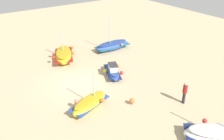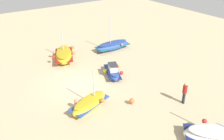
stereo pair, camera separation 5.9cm
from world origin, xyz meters
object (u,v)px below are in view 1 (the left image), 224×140
(fishing_boat_2, at_px, (112,46))
(person_walking, at_px, (185,91))
(fishing_boat_1, at_px, (112,71))
(fishing_boat_3, at_px, (90,103))
(fishing_boat_0, at_px, (64,55))
(mooring_buoy_0, at_px, (132,101))
(fishing_boat_4, at_px, (220,135))

(fishing_boat_2, bearing_deg, person_walking, -97.80)
(fishing_boat_1, distance_m, fishing_boat_3, 5.15)
(fishing_boat_0, relative_size, mooring_buoy_0, 8.51)
(fishing_boat_2, distance_m, fishing_boat_4, 15.15)
(fishing_boat_0, bearing_deg, fishing_boat_4, 33.21)
(fishing_boat_1, bearing_deg, fishing_boat_0, -135.87)
(fishing_boat_2, xyz_separation_m, mooring_buoy_0, (-9.14, 4.64, -0.16))
(mooring_buoy_0, bearing_deg, fishing_boat_1, -17.20)
(fishing_boat_1, distance_m, mooring_buoy_0, 4.60)
(fishing_boat_1, relative_size, fishing_boat_2, 0.82)
(fishing_boat_0, relative_size, fishing_boat_2, 1.07)
(fishing_boat_0, height_order, fishing_boat_2, fishing_boat_2)
(fishing_boat_2, distance_m, fishing_boat_3, 10.79)
(fishing_boat_2, bearing_deg, mooring_buoy_0, -117.07)
(person_walking, bearing_deg, fishing_boat_4, 96.52)
(fishing_boat_0, distance_m, fishing_boat_3, 8.77)
(person_walking, bearing_deg, fishing_boat_0, -46.16)
(fishing_boat_4, bearing_deg, fishing_boat_2, -59.94)
(person_walking, height_order, mooring_buoy_0, person_walking)
(fishing_boat_0, xyz_separation_m, fishing_boat_2, (-0.65, -5.37, -0.02))
(fishing_boat_3, height_order, person_walking, fishing_boat_3)
(fishing_boat_0, distance_m, mooring_buoy_0, 9.82)
(fishing_boat_0, height_order, person_walking, fishing_boat_0)
(fishing_boat_1, xyz_separation_m, fishing_boat_2, (4.75, -3.29, 0.07))
(fishing_boat_3, height_order, fishing_boat_4, fishing_boat_4)
(fishing_boat_0, bearing_deg, person_walking, 42.13)
(fishing_boat_0, relative_size, person_walking, 2.55)
(fishing_boat_0, distance_m, fishing_boat_2, 5.41)
(fishing_boat_2, relative_size, person_walking, 2.39)
(fishing_boat_1, relative_size, fishing_boat_4, 0.79)
(fishing_boat_4, relative_size, person_walking, 2.50)
(fishing_boat_3, distance_m, fishing_boat_4, 8.35)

